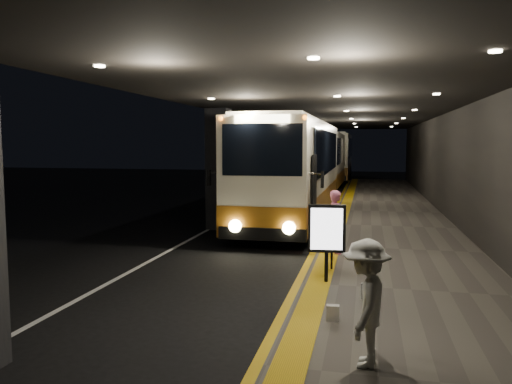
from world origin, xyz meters
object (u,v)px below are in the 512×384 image
(coach_second, at_px, (320,164))
(info_sign, at_px, (327,230))
(passenger_waiting_white, at_px, (366,303))
(bag_plain, at_px, (333,313))
(stanchion_post, at_px, (332,245))
(coach_third, at_px, (335,158))
(bag_polka, at_px, (368,291))
(coach_main, at_px, (294,175))
(passenger_boarding, at_px, (336,222))

(coach_second, height_order, info_sign, coach_second)
(coach_second, relative_size, info_sign, 7.20)
(passenger_waiting_white, height_order, bag_plain, passenger_waiting_white)
(coach_second, distance_m, stanchion_post, 20.90)
(coach_third, distance_m, bag_polka, 34.81)
(bag_plain, bearing_deg, coach_main, 101.44)
(coach_second, distance_m, bag_plain, 24.42)
(passenger_boarding, distance_m, info_sign, 2.97)
(coach_main, xyz_separation_m, bag_plain, (2.36, -11.65, -1.61))
(coach_main, height_order, coach_second, coach_main)
(coach_main, xyz_separation_m, coach_second, (-0.08, 12.60, -0.07))
(coach_main, distance_m, bag_polka, 10.85)
(bag_plain, bearing_deg, passenger_boarding, 92.98)
(coach_main, height_order, coach_third, coach_third)
(bag_polka, distance_m, info_sign, 1.67)
(coach_main, relative_size, passenger_waiting_white, 7.43)
(coach_main, xyz_separation_m, coach_third, (0.09, 24.34, 0.01))
(bag_polka, height_order, bag_plain, bag_polka)
(info_sign, bearing_deg, coach_second, 88.70)
(bag_plain, bearing_deg, info_sign, 97.19)
(passenger_boarding, distance_m, bag_polka, 4.14)
(coach_second, xyz_separation_m, bag_plain, (2.43, -24.25, -1.53))
(passenger_boarding, height_order, bag_polka, passenger_boarding)
(passenger_waiting_white, xyz_separation_m, bag_polka, (0.04, 2.92, -0.70))
(coach_third, bearing_deg, info_sign, -87.26)
(passenger_waiting_white, bearing_deg, stanchion_post, -164.95)
(coach_third, height_order, passenger_boarding, coach_third)
(coach_third, bearing_deg, passenger_waiting_white, -86.35)
(bag_polka, bearing_deg, passenger_boarding, 102.02)
(coach_second, height_order, passenger_waiting_white, coach_second)
(coach_main, bearing_deg, stanchion_post, -75.18)
(coach_third, bearing_deg, coach_second, -91.44)
(coach_third, height_order, bag_polka, coach_third)
(passenger_waiting_white, distance_m, bag_plain, 1.83)
(bag_polka, bearing_deg, coach_main, 105.86)
(coach_main, height_order, passenger_boarding, coach_main)
(passenger_boarding, height_order, stanchion_post, passenger_boarding)
(passenger_boarding, bearing_deg, coach_third, -18.40)
(coach_third, relative_size, passenger_waiting_white, 7.38)
(coach_third, relative_size, info_sign, 7.51)
(passenger_waiting_white, bearing_deg, info_sign, -161.95)
(passenger_boarding, bearing_deg, coach_main, -3.90)
(coach_third, bearing_deg, stanchion_post, -87.08)
(coach_main, xyz_separation_m, info_sign, (2.06, -9.29, -0.61))
(passenger_boarding, distance_m, passenger_waiting_white, 6.96)
(coach_second, bearing_deg, bag_plain, -83.49)
(coach_third, bearing_deg, coach_main, -90.83)
(coach_second, height_order, coach_third, coach_third)
(passenger_waiting_white, xyz_separation_m, info_sign, (-0.83, 3.96, 0.28))
(passenger_boarding, bearing_deg, bag_plain, 160.87)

